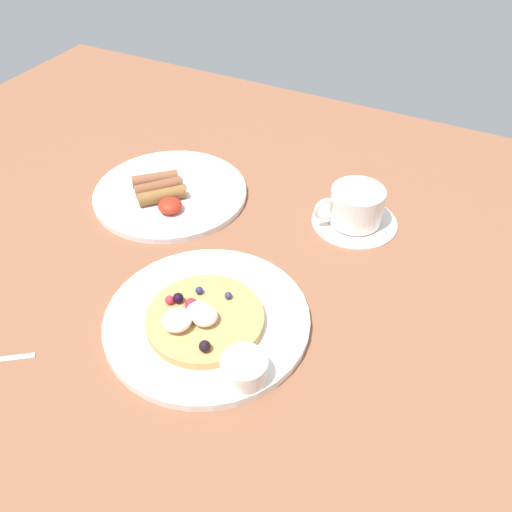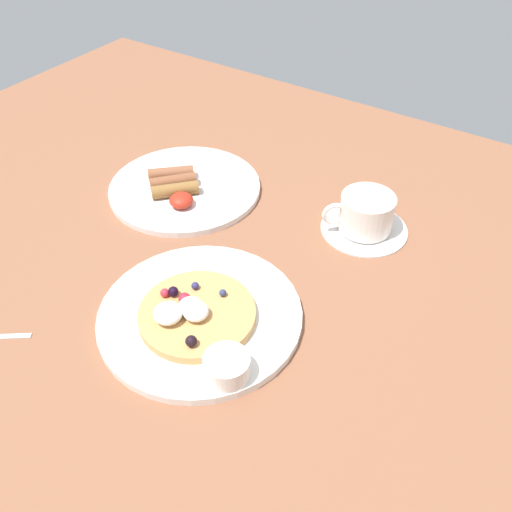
{
  "view_description": "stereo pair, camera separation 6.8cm",
  "coord_description": "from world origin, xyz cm",
  "px_view_note": "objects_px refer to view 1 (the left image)",
  "views": [
    {
      "loc": [
        30.28,
        -50.88,
        57.87
      ],
      "look_at": [
        2.74,
        3.06,
        4.0
      ],
      "focal_mm": 38.78,
      "sensor_mm": 36.0,
      "label": 1
    },
    {
      "loc": [
        36.13,
        -47.47,
        57.87
      ],
      "look_at": [
        2.74,
        3.06,
        4.0
      ],
      "focal_mm": 38.78,
      "sensor_mm": 36.0,
      "label": 2
    }
  ],
  "objects_px": {
    "pancake_plate": "(207,320)",
    "coffee_saucer": "(354,221)",
    "breakfast_plate": "(171,193)",
    "syrup_ramekin": "(244,368)",
    "coffee_cup": "(356,205)"
  },
  "relations": [
    {
      "from": "pancake_plate",
      "to": "coffee_saucer",
      "type": "xyz_separation_m",
      "value": [
        0.11,
        0.31,
        -0.0
      ]
    },
    {
      "from": "pancake_plate",
      "to": "breakfast_plate",
      "type": "relative_size",
      "value": 1.04
    },
    {
      "from": "syrup_ramekin",
      "to": "coffee_cup",
      "type": "bearing_deg",
      "value": 87.98
    },
    {
      "from": "coffee_cup",
      "to": "syrup_ramekin",
      "type": "bearing_deg",
      "value": -92.02
    },
    {
      "from": "breakfast_plate",
      "to": "coffee_saucer",
      "type": "distance_m",
      "value": 0.33
    },
    {
      "from": "coffee_saucer",
      "to": "coffee_cup",
      "type": "xyz_separation_m",
      "value": [
        -0.0,
        -0.0,
        0.03
      ]
    },
    {
      "from": "coffee_saucer",
      "to": "breakfast_plate",
      "type": "bearing_deg",
      "value": -166.88
    },
    {
      "from": "pancake_plate",
      "to": "syrup_ramekin",
      "type": "xyz_separation_m",
      "value": [
        0.09,
        -0.06,
        0.02
      ]
    },
    {
      "from": "coffee_cup",
      "to": "pancake_plate",
      "type": "bearing_deg",
      "value": -108.96
    },
    {
      "from": "syrup_ramekin",
      "to": "coffee_saucer",
      "type": "xyz_separation_m",
      "value": [
        0.01,
        0.37,
        -0.02
      ]
    },
    {
      "from": "coffee_saucer",
      "to": "coffee_cup",
      "type": "relative_size",
      "value": 1.4
    },
    {
      "from": "coffee_saucer",
      "to": "syrup_ramekin",
      "type": "bearing_deg",
      "value": -92.19
    },
    {
      "from": "syrup_ramekin",
      "to": "coffee_cup",
      "type": "relative_size",
      "value": 0.57
    },
    {
      "from": "pancake_plate",
      "to": "coffee_saucer",
      "type": "relative_size",
      "value": 1.98
    },
    {
      "from": "pancake_plate",
      "to": "breakfast_plate",
      "type": "distance_m",
      "value": 0.32
    }
  ]
}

